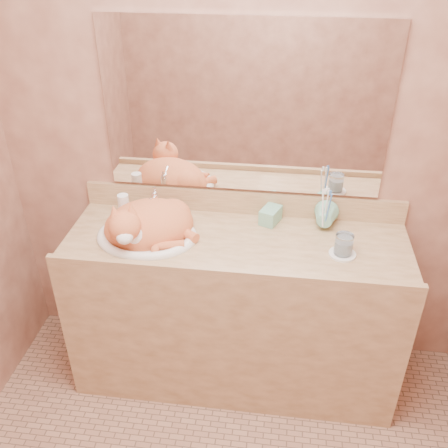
# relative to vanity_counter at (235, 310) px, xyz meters

# --- Properties ---
(wall_back) EXTENTS (2.40, 0.02, 2.50)m
(wall_back) POSITION_rel_vanity_counter_xyz_m (0.00, 0.28, 0.82)
(wall_back) COLOR brown
(wall_back) RESTS_ON ground
(vanity_counter) EXTENTS (1.60, 0.55, 0.85)m
(vanity_counter) POSITION_rel_vanity_counter_xyz_m (0.00, 0.00, 0.00)
(vanity_counter) COLOR olive
(vanity_counter) RESTS_ON floor
(mirror) EXTENTS (1.30, 0.02, 0.80)m
(mirror) POSITION_rel_vanity_counter_xyz_m (0.00, 0.26, 0.97)
(mirror) COLOR white
(mirror) RESTS_ON wall_back
(sink_basin) EXTENTS (0.53, 0.47, 0.14)m
(sink_basin) POSITION_rel_vanity_counter_xyz_m (-0.42, -0.02, 0.50)
(sink_basin) COLOR white
(sink_basin) RESTS_ON vanity_counter
(faucet) EXTENTS (0.07, 0.12, 0.16)m
(faucet) POSITION_rel_vanity_counter_xyz_m (-0.42, 0.16, 0.50)
(faucet) COLOR white
(faucet) RESTS_ON vanity_counter
(cat) EXTENTS (0.53, 0.49, 0.23)m
(cat) POSITION_rel_vanity_counter_xyz_m (-0.42, -0.01, 0.50)
(cat) COLOR #C5572D
(cat) RESTS_ON sink_basin
(soap_dispenser) EXTENTS (0.10, 0.10, 0.17)m
(soap_dispenser) POSITION_rel_vanity_counter_xyz_m (0.13, 0.14, 0.51)
(soap_dispenser) COLOR #74BA99
(soap_dispenser) RESTS_ON vanity_counter
(toothbrush_cup) EXTENTS (0.14, 0.14, 0.11)m
(toothbrush_cup) POSITION_rel_vanity_counter_xyz_m (0.40, 0.13, 0.48)
(toothbrush_cup) COLOR #74BA99
(toothbrush_cup) RESTS_ON vanity_counter
(toothbrushes) EXTENTS (0.04, 0.04, 0.24)m
(toothbrushes) POSITION_rel_vanity_counter_xyz_m (0.40, 0.13, 0.56)
(toothbrushes) COLOR white
(toothbrushes) RESTS_ON toothbrush_cup
(saucer) EXTENTS (0.12, 0.12, 0.01)m
(saucer) POSITION_rel_vanity_counter_xyz_m (0.48, -0.05, 0.43)
(saucer) COLOR white
(saucer) RESTS_ON vanity_counter
(water_glass) EXTENTS (0.08, 0.08, 0.09)m
(water_glass) POSITION_rel_vanity_counter_xyz_m (0.48, -0.05, 0.48)
(water_glass) COLOR silver
(water_glass) RESTS_ON saucer
(lotion_bottle) EXTENTS (0.05, 0.05, 0.13)m
(lotion_bottle) POSITION_rel_vanity_counter_xyz_m (-0.57, 0.13, 0.49)
(lotion_bottle) COLOR white
(lotion_bottle) RESTS_ON vanity_counter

